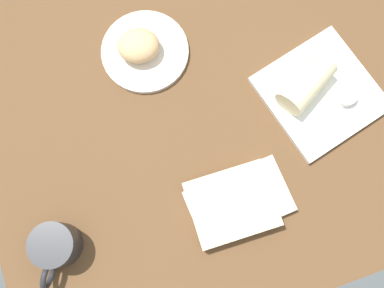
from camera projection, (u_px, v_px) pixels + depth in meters
The scene contains 8 objects.
dining_table at pixel (212, 118), 107.11cm from camera, with size 110.00×90.00×4.00cm, color brown.
round_plate at pixel (145, 52), 107.75cm from camera, with size 20.84×20.84×1.40cm, color silver.
scone_pastry at pixel (138, 46), 104.15cm from camera, with size 9.76×8.49×5.90cm, color #DEAF77.
square_plate at pixel (320, 93), 105.46cm from camera, with size 24.25×24.25×1.60cm, color white.
sauce_cup at pixel (346, 95), 103.28cm from camera, with size 5.10×5.10×2.19cm.
breakfast_wrap at pixel (306, 83), 101.41cm from camera, with size 7.07×7.07×13.65cm, color beige.
book_stack at pixel (236, 203), 98.84cm from camera, with size 22.70×15.58×4.23cm.
coffee_mug at pixel (55, 247), 94.58cm from camera, with size 10.06×13.14×8.65cm.
Camera 1 is at (-13.85, -25.41, 105.42)cm, focal length 42.24 mm.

